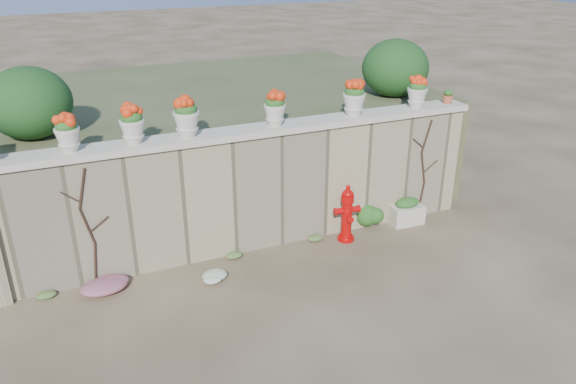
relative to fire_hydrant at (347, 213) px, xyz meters
name	(u,v)px	position (x,y,z in m)	size (l,w,h in m)	color
ground	(299,299)	(-1.50, -1.31, -0.52)	(80.00, 80.00, 0.00)	#473623
stone_wall	(255,191)	(-1.50, 0.49, 0.48)	(8.00, 0.40, 2.00)	#9A8C66
wall_cap	(253,131)	(-1.50, 0.49, 1.53)	(8.10, 0.52, 0.10)	beige
raised_fill	(203,136)	(-1.50, 3.69, 0.48)	(9.00, 6.00, 2.00)	#384C23
back_shrub_left	(29,103)	(-4.70, 1.69, 2.03)	(1.30, 1.30, 1.10)	#143814
back_shrub_right	(395,68)	(1.90, 1.69, 2.03)	(1.30, 1.30, 1.10)	#143814
vine_left	(88,227)	(-4.17, 0.27, 0.47)	(0.60, 0.04, 1.91)	black
vine_right	(424,168)	(1.73, 0.27, 0.47)	(0.60, 0.04, 1.91)	black
fire_hydrant	(347,213)	(0.00, 0.00, 0.00)	(0.45, 0.32, 1.04)	#B80707
planter_box	(407,212)	(1.34, 0.13, -0.29)	(0.63, 0.39, 0.51)	beige
green_shrub	(372,215)	(0.66, 0.24, -0.27)	(0.55, 0.49, 0.52)	#1E5119
magenta_clump	(103,286)	(-4.11, 0.00, -0.41)	(0.89, 0.59, 0.24)	#D12986
white_flowers	(218,276)	(-2.45, -0.38, -0.43)	(0.50, 0.40, 0.18)	white
urn_pot_0	(67,133)	(-4.24, 0.49, 1.85)	(0.35, 0.35, 0.55)	beige
urn_pot_1	(132,125)	(-3.36, 0.49, 1.86)	(0.36, 0.36, 0.57)	beige
urn_pot_2	(186,117)	(-2.56, 0.49, 1.88)	(0.39, 0.39, 0.62)	beige
urn_pot_3	(275,109)	(-1.13, 0.49, 1.85)	(0.35, 0.35, 0.55)	beige
urn_pot_4	(354,98)	(0.31, 0.49, 1.87)	(0.38, 0.38, 0.60)	beige
urn_pot_5	(417,92)	(1.59, 0.49, 1.85)	(0.36, 0.36, 0.56)	beige
terracotta_pot	(448,97)	(2.27, 0.49, 1.69)	(0.21, 0.21, 0.25)	#AD5435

